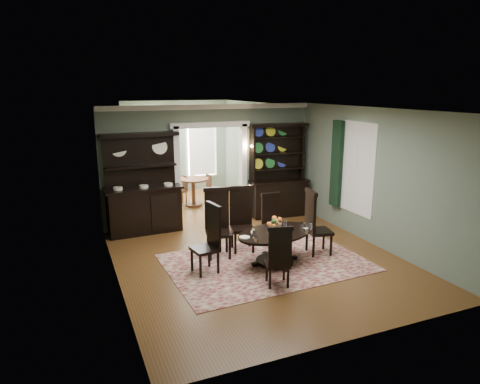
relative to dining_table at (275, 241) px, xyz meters
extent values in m
cube|color=brown|center=(-0.23, 0.22, -0.47)|extent=(5.50, 6.00, 0.01)
cube|color=silver|center=(-0.23, 0.22, 2.54)|extent=(5.50, 6.00, 0.01)
cube|color=slate|center=(-2.98, 0.22, 1.04)|extent=(0.01, 6.00, 3.00)
cube|color=slate|center=(2.52, 0.22, 1.04)|extent=(0.01, 6.00, 3.00)
cube|color=slate|center=(-0.23, -2.78, 1.04)|extent=(5.50, 0.01, 3.00)
cube|color=slate|center=(-2.06, 3.22, 1.04)|extent=(1.85, 0.01, 3.00)
cube|color=slate|center=(1.59, 3.22, 1.04)|extent=(1.85, 0.01, 3.00)
cube|color=slate|center=(-0.23, 3.22, 2.29)|extent=(1.80, 0.01, 0.50)
cube|color=white|center=(-0.23, 3.17, 2.48)|extent=(5.50, 0.10, 0.12)
cube|color=brown|center=(-0.23, 4.97, -0.47)|extent=(3.50, 3.50, 0.01)
cube|color=silver|center=(-0.23, 4.97, 2.54)|extent=(3.50, 3.50, 0.01)
cube|color=slate|center=(-1.98, 4.97, 1.04)|extent=(0.01, 3.50, 3.00)
cube|color=slate|center=(1.52, 4.97, 1.04)|extent=(0.01, 3.50, 3.00)
cube|color=slate|center=(-0.23, 6.72, 1.04)|extent=(3.50, 0.01, 3.00)
cube|color=white|center=(-1.08, 6.67, 1.09)|extent=(1.05, 0.06, 2.20)
cube|color=white|center=(0.62, 6.67, 1.09)|extent=(1.05, 0.06, 2.20)
cube|color=white|center=(-1.13, 3.22, 0.79)|extent=(0.14, 0.25, 2.50)
cube|color=white|center=(0.67, 3.22, 0.79)|extent=(0.14, 0.25, 2.50)
cube|color=white|center=(-0.23, 3.22, 2.04)|extent=(2.08, 0.25, 0.14)
cube|color=white|center=(2.51, 0.82, 1.14)|extent=(0.02, 1.10, 2.00)
cube|color=white|center=(2.49, 0.82, 1.14)|extent=(0.01, 1.22, 2.12)
cube|color=black|center=(2.42, 1.50, 1.14)|extent=(0.10, 0.35, 2.10)
cube|color=#AF892E|center=(0.72, 3.14, 1.39)|extent=(0.08, 0.05, 0.18)
sphere|color=#FFD88C|center=(0.62, 2.99, 1.47)|extent=(0.07, 0.07, 0.07)
sphere|color=#FFD88C|center=(0.82, 2.99, 1.47)|extent=(0.07, 0.07, 0.07)
cube|color=maroon|center=(-0.15, 0.09, -0.45)|extent=(3.95, 2.79, 0.01)
ellipsoid|color=black|center=(0.00, 0.00, 0.18)|extent=(1.91, 1.49, 0.04)
cylinder|color=black|center=(0.00, 0.00, 0.15)|extent=(1.93, 1.93, 0.03)
cylinder|color=black|center=(0.00, 0.00, -0.13)|extent=(0.21, 0.21, 0.58)
cylinder|color=black|center=(0.00, 0.00, -0.42)|extent=(0.74, 0.74, 0.09)
cylinder|color=white|center=(0.04, 0.08, 0.23)|extent=(0.31, 0.31, 0.06)
cube|color=black|center=(-0.91, 0.76, 0.04)|extent=(0.59, 0.57, 0.07)
cube|color=black|center=(-0.87, 0.97, 0.48)|extent=(0.51, 0.16, 0.86)
cube|color=black|center=(-0.87, 0.97, 0.92)|extent=(0.55, 0.19, 0.09)
cylinder|color=black|center=(-1.14, 0.60, -0.21)|extent=(0.05, 0.05, 0.50)
cylinder|color=black|center=(-0.76, 0.52, -0.21)|extent=(0.05, 0.05, 0.50)
cylinder|color=black|center=(-1.06, 0.99, -0.21)|extent=(0.05, 0.05, 0.50)
cylinder|color=black|center=(-0.68, 0.91, -0.21)|extent=(0.05, 0.05, 0.50)
cube|color=black|center=(-0.32, 0.88, 0.03)|extent=(0.57, 0.56, 0.06)
cube|color=black|center=(-0.28, 1.09, 0.45)|extent=(0.49, 0.15, 0.83)
cube|color=black|center=(-0.28, 1.09, 0.88)|extent=(0.54, 0.18, 0.09)
cylinder|color=black|center=(-0.55, 0.73, -0.22)|extent=(0.05, 0.05, 0.49)
cylinder|color=black|center=(-0.17, 0.66, -0.22)|extent=(0.05, 0.05, 0.49)
cylinder|color=black|center=(-0.47, 1.11, -0.22)|extent=(0.05, 0.05, 0.49)
cylinder|color=black|center=(-0.10, 1.03, -0.22)|extent=(0.05, 0.05, 0.49)
cube|color=black|center=(0.40, 0.85, -0.04)|extent=(0.44, 0.42, 0.05)
cube|color=black|center=(0.41, 1.03, 0.32)|extent=(0.42, 0.07, 0.70)
cube|color=black|center=(0.41, 1.03, 0.68)|extent=(0.45, 0.09, 0.07)
cylinder|color=black|center=(0.22, 0.70, -0.25)|extent=(0.05, 0.05, 0.42)
cylinder|color=black|center=(0.55, 0.68, -0.25)|extent=(0.05, 0.05, 0.42)
cylinder|color=black|center=(0.24, 1.02, -0.25)|extent=(0.05, 0.05, 0.42)
cylinder|color=black|center=(0.57, 1.00, -0.25)|extent=(0.05, 0.05, 0.42)
cube|color=black|center=(-1.42, 0.12, 0.01)|extent=(0.51, 0.53, 0.06)
cube|color=black|center=(-1.21, 0.15, 0.41)|extent=(0.12, 0.47, 0.79)
cube|color=black|center=(-1.21, 0.15, 0.82)|extent=(0.15, 0.51, 0.08)
cylinder|color=black|center=(-1.62, 0.27, -0.23)|extent=(0.05, 0.05, 0.47)
cylinder|color=black|center=(-1.57, -0.09, -0.23)|extent=(0.05, 0.05, 0.47)
cylinder|color=black|center=(-1.26, 0.33, -0.23)|extent=(0.05, 0.05, 0.47)
cylinder|color=black|center=(-1.21, -0.03, -0.23)|extent=(0.05, 0.05, 0.47)
cube|color=black|center=(1.09, 0.11, 0.03)|extent=(0.55, 0.57, 0.06)
cube|color=black|center=(0.88, 0.15, 0.46)|extent=(0.14, 0.49, 0.83)
cube|color=black|center=(0.88, 0.15, 0.88)|extent=(0.17, 0.54, 0.09)
cylinder|color=black|center=(1.24, -0.11, -0.22)|extent=(0.05, 0.05, 0.49)
cylinder|color=black|center=(1.31, 0.27, -0.22)|extent=(0.05, 0.05, 0.49)
cylinder|color=black|center=(0.86, -0.04, -0.22)|extent=(0.05, 0.05, 0.49)
cylinder|color=black|center=(0.93, 0.33, -0.22)|extent=(0.05, 0.05, 0.49)
cube|color=black|center=(-0.40, -0.87, -0.06)|extent=(0.49, 0.48, 0.05)
cube|color=black|center=(-0.45, -1.04, 0.30)|extent=(0.40, 0.15, 0.69)
cube|color=black|center=(-0.45, -1.04, 0.65)|extent=(0.44, 0.18, 0.07)
cylinder|color=black|center=(-0.21, -0.76, -0.26)|extent=(0.04, 0.04, 0.41)
cylinder|color=black|center=(-0.51, -0.68, -0.26)|extent=(0.04, 0.04, 0.41)
cylinder|color=black|center=(-0.29, -1.07, -0.26)|extent=(0.04, 0.04, 0.41)
cylinder|color=black|center=(-0.60, -0.98, -0.26)|extent=(0.04, 0.04, 0.41)
cube|color=black|center=(-2.03, 2.90, 0.07)|extent=(1.73, 0.65, 1.07)
cube|color=black|center=(-2.03, 2.90, 0.63)|extent=(1.83, 0.71, 0.05)
cube|color=black|center=(-2.03, 3.13, 1.26)|extent=(1.71, 0.15, 1.26)
cube|color=black|center=(-2.03, 3.02, 1.14)|extent=(1.66, 0.36, 0.04)
cube|color=black|center=(-2.03, 3.00, 1.88)|extent=(1.82, 0.45, 0.09)
cube|color=black|center=(1.59, 2.90, 0.02)|extent=(1.53, 0.66, 0.96)
cube|color=black|center=(1.59, 2.90, 0.51)|extent=(1.64, 0.73, 0.04)
cube|color=black|center=(1.59, 3.11, 1.24)|extent=(1.49, 0.20, 1.45)
cube|color=black|center=(0.86, 3.00, 1.24)|extent=(0.08, 0.28, 1.49)
cube|color=black|center=(2.31, 3.00, 1.24)|extent=(0.08, 0.28, 1.49)
cube|color=black|center=(1.59, 2.98, 1.99)|extent=(1.62, 0.48, 0.09)
cube|color=black|center=(1.59, 3.00, 0.82)|extent=(1.51, 0.41, 0.03)
cube|color=black|center=(1.59, 3.00, 1.24)|extent=(1.51, 0.41, 0.03)
cube|color=black|center=(1.59, 3.00, 1.67)|extent=(1.51, 0.41, 0.03)
cylinder|color=#512917|center=(-0.27, 4.72, 0.34)|extent=(0.89, 0.89, 0.04)
cylinder|color=#512917|center=(-0.27, 4.72, -0.05)|extent=(0.11, 0.11, 0.78)
cylinder|color=#512917|center=(-0.27, 4.72, -0.43)|extent=(0.49, 0.49, 0.07)
cylinder|color=#512917|center=(-0.59, 4.99, -0.05)|extent=(0.36, 0.36, 0.04)
cube|color=#512917|center=(-0.43, 5.02, 0.18)|extent=(0.08, 0.33, 0.46)
cylinder|color=#512917|center=(-0.74, 5.10, -0.26)|extent=(0.03, 0.03, 0.41)
cylinder|color=#512917|center=(-0.70, 4.85, -0.26)|extent=(0.03, 0.03, 0.41)
cylinder|color=#512917|center=(-0.49, 5.14, -0.26)|extent=(0.03, 0.03, 0.41)
cylinder|color=#512917|center=(-0.45, 4.89, -0.26)|extent=(0.03, 0.03, 0.41)
cylinder|color=#512917|center=(0.47, 5.06, -0.06)|extent=(0.36, 0.36, 0.04)
cube|color=#512917|center=(0.31, 5.03, 0.16)|extent=(0.08, 0.32, 0.44)
cylinder|color=#512917|center=(0.61, 4.96, -0.26)|extent=(0.03, 0.03, 0.40)
cylinder|color=#512917|center=(0.57, 5.20, -0.26)|extent=(0.03, 0.03, 0.40)
cylinder|color=#512917|center=(0.37, 4.91, -0.26)|extent=(0.03, 0.03, 0.40)
cylinder|color=#512917|center=(0.32, 5.16, -0.26)|extent=(0.03, 0.03, 0.40)
camera|label=1|loc=(-3.68, -7.06, 2.95)|focal=32.00mm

